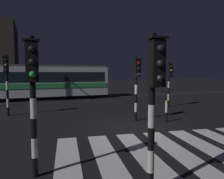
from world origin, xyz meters
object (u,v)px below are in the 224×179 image
(traffic_light_corner_near_left, at_px, (33,86))
(traffic_light_median_centre, at_px, (137,79))
(traffic_light_kerb_mid_left, at_px, (154,91))
(traffic_light_corner_far_left, at_px, (7,76))
(bollard_island_edge, at_px, (166,111))
(tram, at_px, (30,81))
(traffic_light_corner_far_right, at_px, (170,78))

(traffic_light_corner_near_left, xyz_separation_m, traffic_light_median_centre, (5.06, 4.51, -0.03))
(traffic_light_corner_near_left, relative_size, traffic_light_median_centre, 1.01)
(traffic_light_kerb_mid_left, distance_m, traffic_light_corner_far_left, 10.59)
(traffic_light_median_centre, relative_size, bollard_island_edge, 3.01)
(tram, bearing_deg, traffic_light_corner_near_left, -89.16)
(traffic_light_corner_far_right, relative_size, bollard_island_edge, 2.97)
(traffic_light_corner_far_left, distance_m, tram, 7.56)
(traffic_light_corner_near_left, distance_m, tram, 15.77)
(traffic_light_corner_far_right, xyz_separation_m, tram, (-9.72, 7.92, -0.43))
(traffic_light_median_centre, relative_size, tram, 0.23)
(traffic_light_corner_near_left, xyz_separation_m, tram, (-0.23, 15.76, -0.48))
(traffic_light_corner_near_left, bearing_deg, bollard_island_edge, 30.70)
(traffic_light_kerb_mid_left, bearing_deg, traffic_light_corner_near_left, 143.94)
(traffic_light_corner_far_left, bearing_deg, traffic_light_corner_far_right, -2.48)
(traffic_light_corner_far_left, relative_size, bollard_island_edge, 3.21)
(traffic_light_corner_far_right, bearing_deg, bollard_island_edge, -127.42)
(bollard_island_edge, bearing_deg, traffic_light_corner_far_right, 52.58)
(bollard_island_edge, bearing_deg, traffic_light_corner_far_left, 149.81)
(traffic_light_corner_far_right, relative_size, traffic_light_median_centre, 0.99)
(traffic_light_kerb_mid_left, relative_size, tram, 0.22)
(traffic_light_corner_far_right, distance_m, traffic_light_median_centre, 5.55)
(traffic_light_corner_near_left, bearing_deg, tram, 90.84)
(traffic_light_corner_near_left, distance_m, bollard_island_edge, 7.62)
(traffic_light_kerb_mid_left, xyz_separation_m, tram, (-2.48, 17.40, -0.44))
(traffic_light_corner_near_left, xyz_separation_m, traffic_light_corner_far_left, (-1.37, 8.32, 0.12))
(traffic_light_corner_far_left, bearing_deg, traffic_light_median_centre, -30.63)
(traffic_light_corner_near_left, bearing_deg, traffic_light_median_centre, 41.72)
(traffic_light_corner_far_right, height_order, tram, tram)
(bollard_island_edge, bearing_deg, traffic_light_corner_near_left, -149.30)
(traffic_light_median_centre, bearing_deg, traffic_light_kerb_mid_left, -114.59)
(traffic_light_corner_far_right, bearing_deg, traffic_light_corner_far_left, 177.52)
(traffic_light_corner_near_left, bearing_deg, traffic_light_corner_far_left, 99.39)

